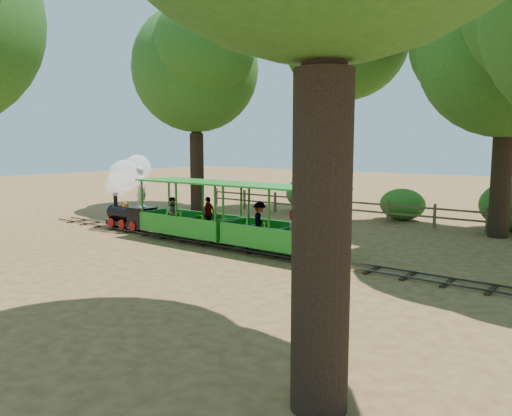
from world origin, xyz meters
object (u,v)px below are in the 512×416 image
Objects in this scene: locomotive at (128,187)px; carriage_front at (190,218)px; carriage_rear at (279,229)px; fence at (367,208)px.

carriage_front is at bearing -1.06° from locomotive.
carriage_rear is (3.84, 0.00, 0.01)m from carriage_front.
fence is at bearing 50.93° from locomotive.
carriage_rear is at bearing 0.06° from carriage_front.
locomotive is at bearing 179.53° from carriage_rear.
carriage_rear reaches higher than fence.
locomotive reaches higher than carriage_front.
locomotive is 3.61m from carriage_front.
carriage_rear is at bearing -0.47° from locomotive.
carriage_front and carriage_rear have the same top height.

